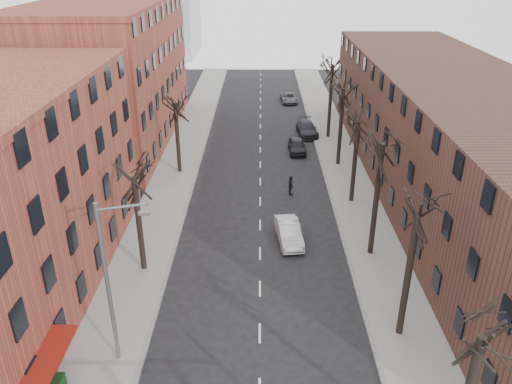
{
  "coord_description": "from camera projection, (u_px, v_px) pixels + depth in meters",
  "views": [
    {
      "loc": [
        -0.02,
        -9.23,
        18.84
      ],
      "look_at": [
        -0.29,
        21.52,
        4.0
      ],
      "focal_mm": 35.0,
      "sensor_mm": 36.0,
      "label": 1
    }
  ],
  "objects": [
    {
      "name": "sidewalk_left",
      "position": [
        177.0,
        168.0,
        48.05
      ],
      "size": [
        4.0,
        90.0,
        0.15
      ],
      "primitive_type": "cube",
      "color": "gray",
      "rests_on": "ground"
    },
    {
      "name": "sidewalk_right",
      "position": [
        343.0,
        168.0,
        47.93
      ],
      "size": [
        4.0,
        90.0,
        0.15
      ],
      "primitive_type": "cube",
      "color": "gray",
      "rests_on": "ground"
    },
    {
      "name": "building_left_far",
      "position": [
        111.0,
        75.0,
        53.21
      ],
      "size": [
        12.0,
        28.0,
        14.0
      ],
      "primitive_type": "cube",
      "color": "brown",
      "rests_on": "ground"
    },
    {
      "name": "building_right",
      "position": [
        454.0,
        137.0,
        41.22
      ],
      "size": [
        12.0,
        50.0,
        10.0
      ],
      "primitive_type": "cube",
      "color": "#452B20",
      "rests_on": "ground"
    },
    {
      "name": "tree_right_b",
      "position": [
        399.0,
        334.0,
        27.25
      ],
      "size": [
        5.2,
        5.2,
        10.8
      ],
      "primitive_type": null,
      "color": "black",
      "rests_on": "ground"
    },
    {
      "name": "tree_right_c",
      "position": [
        370.0,
        254.0,
        34.45
      ],
      "size": [
        5.2,
        5.2,
        11.6
      ],
      "primitive_type": null,
      "color": "black",
      "rests_on": "ground"
    },
    {
      "name": "tree_right_d",
      "position": [
        351.0,
        202.0,
        41.66
      ],
      "size": [
        5.2,
        5.2,
        10.0
      ],
      "primitive_type": null,
      "color": "black",
      "rests_on": "ground"
    },
    {
      "name": "tree_right_e",
      "position": [
        338.0,
        165.0,
        48.86
      ],
      "size": [
        5.2,
        5.2,
        10.8
      ],
      "primitive_type": null,
      "color": "black",
      "rests_on": "ground"
    },
    {
      "name": "tree_right_f",
      "position": [
        328.0,
        137.0,
        56.07
      ],
      "size": [
        5.2,
        5.2,
        11.6
      ],
      "primitive_type": null,
      "color": "black",
      "rests_on": "ground"
    },
    {
      "name": "tree_left_a",
      "position": [
        144.0,
        270.0,
        32.77
      ],
      "size": [
        5.2,
        5.2,
        9.5
      ],
      "primitive_type": null,
      "color": "black",
      "rests_on": "ground"
    },
    {
      "name": "tree_left_b",
      "position": [
        180.0,
        172.0,
        47.18
      ],
      "size": [
        5.2,
        5.2,
        9.5
      ],
      "primitive_type": null,
      "color": "black",
      "rests_on": "ground"
    },
    {
      "name": "streetlight",
      "position": [
        110.0,
        279.0,
        23.38
      ],
      "size": [
        2.45,
        0.22,
        9.03
      ],
      "color": "slate",
      "rests_on": "ground"
    },
    {
      "name": "silver_sedan",
      "position": [
        289.0,
        232.0,
        35.69
      ],
      "size": [
        2.06,
        4.55,
        1.45
      ],
      "primitive_type": "imported",
      "rotation": [
        0.0,
        0.0,
        0.12
      ],
      "color": "silver",
      "rests_on": "ground"
    },
    {
      "name": "parked_car_near",
      "position": [
        297.0,
        146.0,
        51.71
      ],
      "size": [
        1.84,
        4.21,
        1.41
      ],
      "primitive_type": "imported",
      "rotation": [
        0.0,
        0.0,
        0.04
      ],
      "color": "black",
      "rests_on": "ground"
    },
    {
      "name": "parked_car_mid",
      "position": [
        307.0,
        128.0,
        56.63
      ],
      "size": [
        2.48,
        5.2,
        1.46
      ],
      "primitive_type": "imported",
      "rotation": [
        0.0,
        0.0,
        0.09
      ],
      "color": "black",
      "rests_on": "ground"
    },
    {
      "name": "parked_car_far",
      "position": [
        289.0,
        98.0,
        69.02
      ],
      "size": [
        2.43,
        4.61,
        1.24
      ],
      "primitive_type": "imported",
      "rotation": [
        0.0,
        0.0,
        0.09
      ],
      "color": "#54565C",
      "rests_on": "ground"
    },
    {
      "name": "pedestrian_crossing",
      "position": [
        291.0,
        186.0,
        42.46
      ],
      "size": [
        0.66,
        1.11,
        1.77
      ],
      "primitive_type": "imported",
      "rotation": [
        0.0,
        0.0,
        1.8
      ],
      "color": "black",
      "rests_on": "ground"
    }
  ]
}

